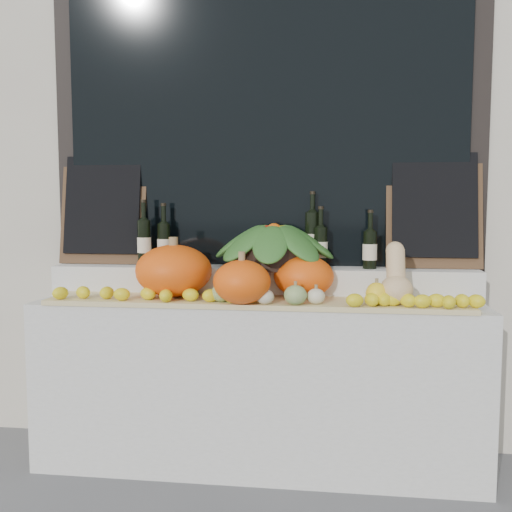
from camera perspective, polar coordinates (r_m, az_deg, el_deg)
storefront_facade at (r=3.76m, az=1.61°, el=18.53°), size 7.00×0.94×4.50m
display_sill at (r=3.09m, az=0.18°, el=-12.51°), size 2.30×0.55×0.88m
rear_tier at (r=3.12m, az=0.52°, el=-2.54°), size 2.30×0.25×0.16m
straw_bedding at (r=2.86m, az=-0.13°, el=-4.63°), size 2.10×0.32×0.02m
pumpkin_left at (r=2.97m, az=-8.23°, el=-1.46°), size 0.47×0.47×0.27m
pumpkin_right at (r=2.93m, az=4.79°, el=-2.03°), size 0.38×0.38×0.22m
pumpkin_center at (r=2.73m, az=-1.42°, el=-2.61°), size 0.36×0.36×0.21m
butternut_squash at (r=2.81m, az=13.83°, el=-2.23°), size 0.16×0.21×0.30m
decorative_gourds at (r=2.74m, az=2.96°, el=-3.74°), size 0.85×0.15×0.15m
lemon_heap at (r=2.75m, az=-0.42°, el=-4.12°), size 2.20×0.16×0.06m
produce_bowl at (r=3.08m, az=1.82°, el=1.09°), size 0.69×0.69×0.25m
wine_bottle_far_left at (r=3.21m, az=-11.12°, el=1.36°), size 0.08×0.08×0.37m
wine_bottle_near_left at (r=3.21m, az=-9.18°, el=1.22°), size 0.08×0.08×0.35m
wine_bottle_tall at (r=3.12m, az=5.65°, el=1.72°), size 0.08×0.08×0.41m
wine_bottle_near_right at (r=3.08m, az=6.47°, el=0.93°), size 0.08×0.08×0.33m
wine_bottle_far_right at (r=3.08m, az=11.31°, el=0.68°), size 0.08×0.08×0.31m
chalkboard_left at (r=3.39m, az=-15.05°, el=4.70°), size 0.50×0.13×0.61m
chalkboard_right at (r=3.18m, az=17.39°, el=4.61°), size 0.50×0.13×0.61m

